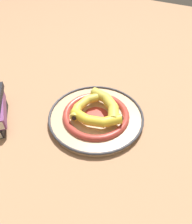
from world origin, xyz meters
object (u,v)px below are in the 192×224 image
(banana_a, at_px, (108,104))
(banana_b, at_px, (85,104))
(decorative_bowl, at_px, (96,116))
(banana_c, at_px, (94,119))

(banana_a, height_order, banana_b, banana_a)
(banana_a, bearing_deg, decorative_bowl, 94.54)
(banana_c, bearing_deg, banana_a, 67.93)
(banana_a, distance_m, banana_b, 0.09)
(banana_b, height_order, banana_c, banana_c)
(decorative_bowl, xyz_separation_m, banana_a, (0.03, 0.04, 0.04))
(decorative_bowl, bearing_deg, banana_b, 173.33)
(decorative_bowl, distance_m, banana_a, 0.06)
(decorative_bowl, bearing_deg, banana_a, 57.73)
(banana_b, bearing_deg, banana_c, 63.05)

